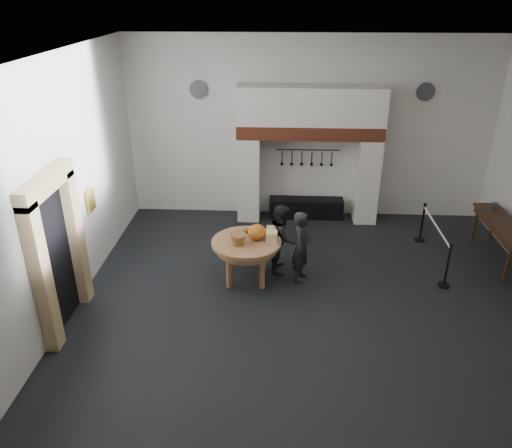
# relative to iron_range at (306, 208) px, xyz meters

# --- Properties ---
(floor) EXTENTS (9.00, 8.00, 0.02)m
(floor) POSITION_rel_iron_range_xyz_m (0.00, -3.72, -0.25)
(floor) COLOR black
(floor) RESTS_ON ground
(ceiling) EXTENTS (9.00, 8.00, 0.02)m
(ceiling) POSITION_rel_iron_range_xyz_m (0.00, -3.72, 4.25)
(ceiling) COLOR silver
(ceiling) RESTS_ON wall_back
(wall_back) EXTENTS (9.00, 0.02, 4.50)m
(wall_back) POSITION_rel_iron_range_xyz_m (0.00, 0.28, 2.00)
(wall_back) COLOR silver
(wall_back) RESTS_ON floor
(wall_front) EXTENTS (9.00, 0.02, 4.50)m
(wall_front) POSITION_rel_iron_range_xyz_m (0.00, -7.72, 2.00)
(wall_front) COLOR silver
(wall_front) RESTS_ON floor
(wall_left) EXTENTS (0.02, 8.00, 4.50)m
(wall_left) POSITION_rel_iron_range_xyz_m (-4.50, -3.72, 2.00)
(wall_left) COLOR silver
(wall_left) RESTS_ON floor
(chimney_pier_left) EXTENTS (0.55, 0.70, 2.15)m
(chimney_pier_left) POSITION_rel_iron_range_xyz_m (-1.48, -0.07, 0.82)
(chimney_pier_left) COLOR silver
(chimney_pier_left) RESTS_ON floor
(chimney_pier_right) EXTENTS (0.55, 0.70, 2.15)m
(chimney_pier_right) POSITION_rel_iron_range_xyz_m (1.48, -0.07, 0.82)
(chimney_pier_right) COLOR silver
(chimney_pier_right) RESTS_ON floor
(hearth_brick_band) EXTENTS (3.50, 0.72, 0.32)m
(hearth_brick_band) POSITION_rel_iron_range_xyz_m (0.00, -0.07, 2.06)
(hearth_brick_band) COLOR #9E442B
(hearth_brick_band) RESTS_ON chimney_pier_left
(chimney_hood) EXTENTS (3.50, 0.70, 0.90)m
(chimney_hood) POSITION_rel_iron_range_xyz_m (0.00, -0.07, 2.67)
(chimney_hood) COLOR silver
(chimney_hood) RESTS_ON hearth_brick_band
(iron_range) EXTENTS (1.90, 0.45, 0.50)m
(iron_range) POSITION_rel_iron_range_xyz_m (0.00, 0.00, 0.00)
(iron_range) COLOR black
(iron_range) RESTS_ON floor
(utensil_rail) EXTENTS (1.60, 0.02, 0.02)m
(utensil_rail) POSITION_rel_iron_range_xyz_m (0.00, 0.20, 1.50)
(utensil_rail) COLOR black
(utensil_rail) RESTS_ON wall_back
(door_recess) EXTENTS (0.04, 1.10, 2.50)m
(door_recess) POSITION_rel_iron_range_xyz_m (-4.47, -4.72, 1.00)
(door_recess) COLOR black
(door_recess) RESTS_ON floor
(door_jamb_near) EXTENTS (0.22, 0.30, 2.60)m
(door_jamb_near) POSITION_rel_iron_range_xyz_m (-4.38, -5.42, 1.05)
(door_jamb_near) COLOR tan
(door_jamb_near) RESTS_ON floor
(door_jamb_far) EXTENTS (0.22, 0.30, 2.60)m
(door_jamb_far) POSITION_rel_iron_range_xyz_m (-4.38, -4.02, 1.05)
(door_jamb_far) COLOR tan
(door_jamb_far) RESTS_ON floor
(door_lintel) EXTENTS (0.22, 1.70, 0.30)m
(door_lintel) POSITION_rel_iron_range_xyz_m (-4.38, -4.72, 2.40)
(door_lintel) COLOR tan
(door_lintel) RESTS_ON door_jamb_near
(wall_plaque) EXTENTS (0.05, 0.34, 0.44)m
(wall_plaque) POSITION_rel_iron_range_xyz_m (-4.45, -2.92, 1.35)
(wall_plaque) COLOR gold
(wall_plaque) RESTS_ON wall_left
(work_table) EXTENTS (1.72, 1.72, 0.07)m
(work_table) POSITION_rel_iron_range_xyz_m (-1.33, -3.13, 0.59)
(work_table) COLOR #B37B54
(work_table) RESTS_ON floor
(pumpkin) EXTENTS (0.36, 0.36, 0.31)m
(pumpkin) POSITION_rel_iron_range_xyz_m (-1.13, -3.03, 0.78)
(pumpkin) COLOR #C6631C
(pumpkin) RESTS_ON work_table
(cheese_block_big) EXTENTS (0.22, 0.22, 0.24)m
(cheese_block_big) POSITION_rel_iron_range_xyz_m (-0.83, -3.18, 0.74)
(cheese_block_big) COLOR #FFDF98
(cheese_block_big) RESTS_ON work_table
(cheese_block_small) EXTENTS (0.18, 0.18, 0.20)m
(cheese_block_small) POSITION_rel_iron_range_xyz_m (-0.85, -2.88, 0.72)
(cheese_block_small) COLOR #D6BC7F
(cheese_block_small) RESTS_ON work_table
(wicker_basket) EXTENTS (0.39, 0.39, 0.22)m
(wicker_basket) POSITION_rel_iron_range_xyz_m (-1.48, -3.28, 0.73)
(wicker_basket) COLOR olive
(wicker_basket) RESTS_ON work_table
(bread_loaf) EXTENTS (0.31, 0.18, 0.13)m
(bread_loaf) POSITION_rel_iron_range_xyz_m (-1.43, -2.78, 0.69)
(bread_loaf) COLOR #A9613C
(bread_loaf) RESTS_ON work_table
(visitor_near) EXTENTS (0.51, 0.63, 1.50)m
(visitor_near) POSITION_rel_iron_range_xyz_m (-0.22, -3.08, 0.50)
(visitor_near) COLOR black
(visitor_near) RESTS_ON floor
(visitor_far) EXTENTS (0.59, 0.74, 1.47)m
(visitor_far) POSITION_rel_iron_range_xyz_m (-0.62, -2.68, 0.49)
(visitor_far) COLOR black
(visitor_far) RESTS_ON floor
(side_table) EXTENTS (0.55, 2.20, 0.06)m
(side_table) POSITION_rel_iron_range_xyz_m (4.10, -2.07, 0.62)
(side_table) COLOR #331E12
(side_table) RESTS_ON floor
(pewter_jug) EXTENTS (0.12, 0.12, 0.22)m
(pewter_jug) POSITION_rel_iron_range_xyz_m (4.10, -1.47, 0.76)
(pewter_jug) COLOR #4D4D52
(pewter_jug) RESTS_ON side_table
(pewter_plate_back_left) EXTENTS (0.44, 0.03, 0.44)m
(pewter_plate_back_left) POSITION_rel_iron_range_xyz_m (-2.70, 0.24, 2.95)
(pewter_plate_back_left) COLOR #4C4C51
(pewter_plate_back_left) RESTS_ON wall_back
(pewter_plate_back_right) EXTENTS (0.44, 0.03, 0.44)m
(pewter_plate_back_right) POSITION_rel_iron_range_xyz_m (2.70, 0.24, 2.95)
(pewter_plate_back_right) COLOR #4C4C51
(pewter_plate_back_right) RESTS_ON wall_back
(barrier_post_near) EXTENTS (0.05, 0.05, 0.90)m
(barrier_post_near) POSITION_rel_iron_range_xyz_m (2.66, -3.20, 0.20)
(barrier_post_near) COLOR black
(barrier_post_near) RESTS_ON floor
(barrier_post_far) EXTENTS (0.05, 0.05, 0.90)m
(barrier_post_far) POSITION_rel_iron_range_xyz_m (2.66, -1.20, 0.20)
(barrier_post_far) COLOR black
(barrier_post_far) RESTS_ON floor
(barrier_rope) EXTENTS (0.04, 2.00, 0.04)m
(barrier_rope) POSITION_rel_iron_range_xyz_m (2.66, -2.20, 0.60)
(barrier_rope) COLOR white
(barrier_rope) RESTS_ON barrier_post_near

